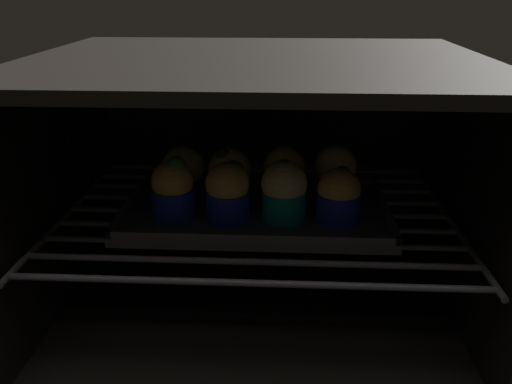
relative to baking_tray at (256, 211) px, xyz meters
The scene contains 11 objects.
oven_cavity 6.46cm from the baking_tray, 90.00° to the left, with size 59.00×47.00×37.00cm.
oven_rack 2.10cm from the baking_tray, 90.00° to the left, with size 54.80×42.00×0.80cm.
baking_tray is the anchor object (origin of this frame).
muffin_row0_col0 12.06cm from the baking_tray, 162.62° to the right, with size 5.71×5.71×8.34cm.
muffin_row0_col1 6.76cm from the baking_tray, 131.95° to the right, with size 5.71×5.71×7.81cm.
muffin_row0_col2 6.65cm from the baking_tray, 40.11° to the right, with size 6.03×6.03×8.02cm.
muffin_row0_col3 12.11cm from the baking_tray, 18.10° to the right, with size 5.71×5.71×7.39cm.
muffin_row1_col0 11.85cm from the baking_tray, 162.26° to the left, with size 6.24×6.24×7.54cm.
muffin_row1_col1 6.60cm from the baking_tray, 140.63° to the left, with size 6.16×6.16×7.62cm.
muffin_row1_col2 6.61cm from the baking_tray, 41.74° to the left, with size 5.86×5.86×7.82cm.
muffin_row1_col3 12.50cm from the baking_tray, 19.55° to the left, with size 5.98×5.98×7.94cm.
Camera 1 is at (3.62, -47.50, 44.55)cm, focal length 37.36 mm.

